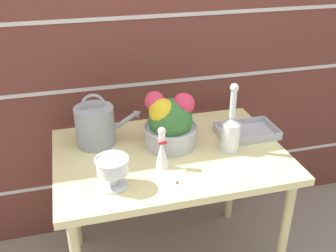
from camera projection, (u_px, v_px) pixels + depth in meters
brick_wall at (147, 49)px, 2.10m from camera, size 3.60×0.08×2.20m
patio_table at (170, 166)px, 1.89m from camera, size 1.07×0.74×0.74m
watering_can at (96, 125)px, 1.88m from camera, size 0.33×0.19×0.26m
crystal_pedestal_bowl at (113, 169)px, 1.57m from camera, size 0.14×0.14×0.13m
flower_planter at (170, 123)px, 1.86m from camera, size 0.26×0.26×0.27m
glass_decanter at (231, 130)px, 1.82m from camera, size 0.09×0.09×0.34m
figurine_vase at (162, 151)px, 1.70m from camera, size 0.06×0.06×0.20m
wire_tray at (246, 132)px, 2.00m from camera, size 0.30×0.20×0.04m
fallen_petal at (177, 182)px, 1.63m from camera, size 0.01×0.01×0.01m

